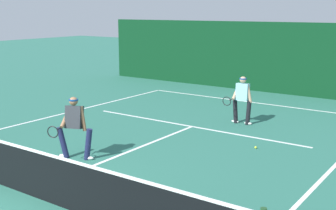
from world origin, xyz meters
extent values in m
plane|color=#2C6B5A|center=(0.00, 0.00, 0.00)|extent=(80.00, 80.00, 0.00)
cube|color=white|center=(0.00, 11.07, 0.00)|extent=(9.52, 0.10, 0.01)
cube|color=white|center=(0.00, 6.45, 0.00)|extent=(7.76, 0.10, 0.01)
cube|color=white|center=(0.00, 3.20, 0.00)|extent=(0.10, 6.40, 0.01)
cube|color=black|center=(0.00, 0.00, 0.48)|extent=(10.26, 0.02, 0.96)
cube|color=white|center=(0.00, 0.00, 0.99)|extent=(10.26, 0.03, 0.05)
cylinder|color=#1E234C|center=(-0.41, 2.24, 0.40)|extent=(0.29, 0.22, 0.81)
cylinder|color=#1E234C|center=(-1.05, 1.99, 0.40)|extent=(0.34, 0.24, 0.81)
ellipsoid|color=white|center=(-0.41, 2.24, 0.04)|extent=(0.28, 0.20, 0.09)
ellipsoid|color=white|center=(-1.05, 1.99, 0.04)|extent=(0.28, 0.20, 0.09)
cube|color=#2D3338|center=(-0.73, 2.12, 1.08)|extent=(0.50, 0.44, 0.59)
cylinder|color=#9E704C|center=(-0.52, 2.20, 1.05)|extent=(0.20, 0.15, 0.62)
cylinder|color=#9E704C|center=(-0.95, 2.04, 1.05)|extent=(0.28, 0.54, 0.44)
sphere|color=#9E704C|center=(-0.73, 2.12, 1.48)|extent=(0.21, 0.21, 0.21)
cylinder|color=#19478C|center=(-0.73, 2.12, 1.52)|extent=(0.30, 0.30, 0.04)
cylinder|color=black|center=(-0.90, 1.78, 0.84)|extent=(0.12, 0.25, 0.03)
torus|color=black|center=(-0.78, 1.47, 0.84)|extent=(0.28, 0.13, 0.29)
cylinder|color=black|center=(1.37, 7.71, 0.39)|extent=(0.19, 0.15, 0.80)
cylinder|color=black|center=(0.91, 7.69, 0.39)|extent=(0.21, 0.15, 0.80)
ellipsoid|color=white|center=(1.37, 7.71, 0.04)|extent=(0.26, 0.12, 0.09)
ellipsoid|color=white|center=(0.91, 7.69, 0.04)|extent=(0.26, 0.12, 0.09)
cube|color=#8CCCE0|center=(1.14, 7.70, 1.07)|extent=(0.42, 0.27, 0.57)
cylinder|color=tan|center=(1.36, 7.71, 1.04)|extent=(0.23, 0.10, 0.61)
cylinder|color=tan|center=(0.91, 7.69, 1.04)|extent=(0.12, 0.51, 0.48)
sphere|color=tan|center=(1.14, 7.70, 1.47)|extent=(0.21, 0.21, 0.21)
cylinder|color=#19478C|center=(1.14, 7.70, 1.50)|extent=(0.24, 0.24, 0.04)
cylinder|color=black|center=(0.87, 7.44, 0.83)|extent=(0.04, 0.26, 0.03)
torus|color=black|center=(0.89, 7.10, 0.83)|extent=(0.29, 0.04, 0.29)
sphere|color=#D1E033|center=(2.64, 5.49, 0.03)|extent=(0.07, 0.07, 0.07)
cube|color=#0B381B|center=(0.00, 13.59, 1.58)|extent=(18.66, 0.12, 3.15)
camera|label=1|loc=(7.29, -5.21, 3.68)|focal=47.23mm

